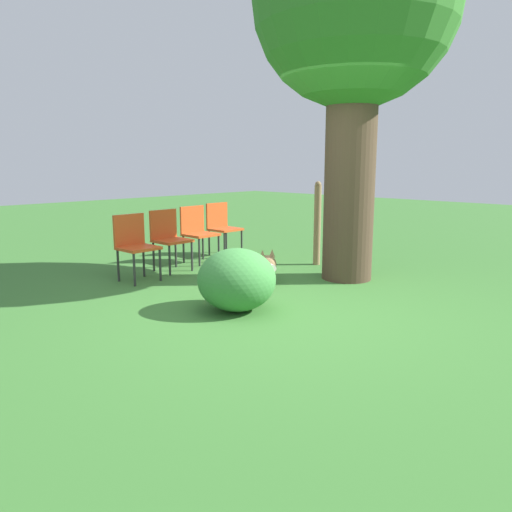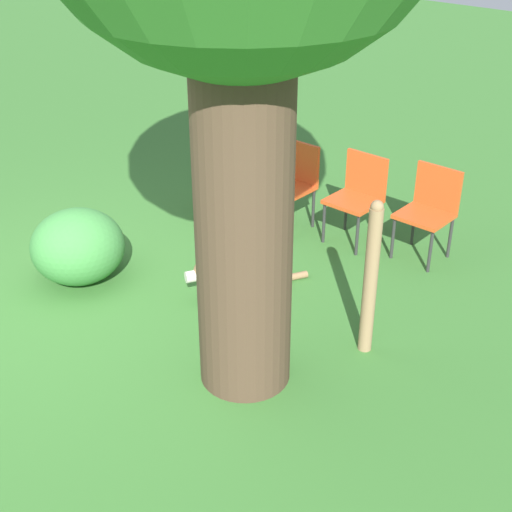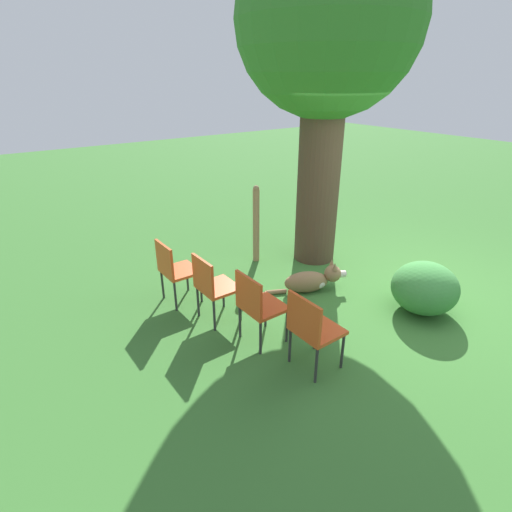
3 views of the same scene
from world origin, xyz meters
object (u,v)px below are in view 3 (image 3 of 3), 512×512
(red_chair_2, at_px, (212,284))
(dog, at_px, (313,280))
(fence_post, at_px, (256,224))
(red_chair_1, at_px, (257,304))
(red_chair_3, at_px, (174,268))
(red_chair_0, at_px, (312,327))
(oak_tree, at_px, (328,32))

(red_chair_2, bearing_deg, dog, -7.46)
(fence_post, xyz_separation_m, red_chair_1, (-1.23, -1.74, -0.12))
(fence_post, bearing_deg, red_chair_3, -164.60)
(dog, height_order, red_chair_2, red_chair_2)
(fence_post, height_order, red_chair_0, fence_post)
(oak_tree, bearing_deg, red_chair_1, -147.86)
(fence_post, xyz_separation_m, red_chair_3, (-1.58, -0.44, -0.12))
(fence_post, relative_size, red_chair_1, 1.45)
(oak_tree, distance_m, red_chair_1, 3.64)
(oak_tree, relative_size, red_chair_1, 5.45)
(red_chair_0, distance_m, red_chair_3, 2.03)
(oak_tree, relative_size, red_chair_0, 5.45)
(oak_tree, xyz_separation_m, red_chair_0, (-1.88, -1.94, -2.71))
(dog, bearing_deg, oak_tree, 72.49)
(dog, relative_size, red_chair_2, 1.21)
(dog, distance_m, red_chair_0, 1.61)
(red_chair_2, bearing_deg, red_chair_0, -75.76)
(fence_post, bearing_deg, red_chair_1, -125.28)
(red_chair_0, xyz_separation_m, red_chair_3, (-0.52, 1.96, 0.00))
(red_chair_0, distance_m, red_chair_2, 1.35)
(oak_tree, xyz_separation_m, red_chair_3, (-2.40, 0.01, -2.71))
(oak_tree, distance_m, red_chair_2, 3.57)
(red_chair_1, distance_m, red_chair_2, 0.68)
(fence_post, height_order, red_chair_2, fence_post)
(fence_post, relative_size, red_chair_2, 1.45)
(oak_tree, xyz_separation_m, fence_post, (-0.82, 0.45, -2.59))
(oak_tree, height_order, red_chair_0, oak_tree)
(red_chair_0, height_order, red_chair_2, same)
(fence_post, distance_m, red_chair_0, 2.62)
(dog, height_order, red_chair_0, red_chair_0)
(red_chair_1, relative_size, red_chair_2, 1.00)
(red_chair_2, bearing_deg, oak_tree, 15.23)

